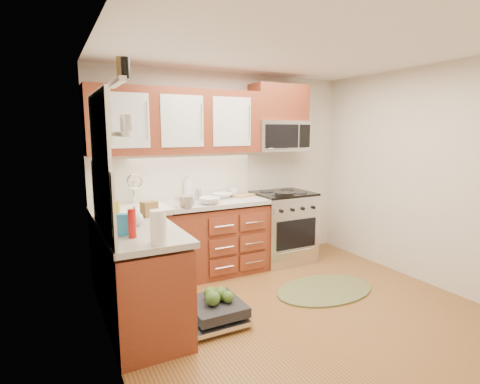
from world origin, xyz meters
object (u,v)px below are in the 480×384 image
rug (325,290)px  bowl_b (210,201)px  bowl_a (222,195)px  stock_pot (185,201)px  microwave (279,136)px  dishwasher (212,312)px  skillet (285,194)px  cutting_board (243,195)px  range (283,227)px  cup (233,192)px  paper_towel_roll (158,227)px  sink (139,219)px  upper_cabinets (177,122)px

rug → bowl_b: (-1.01, 0.89, 0.95)m
bowl_a → stock_pot: bearing=-151.4°
bowl_b → microwave: bearing=14.7°
dishwasher → stock_pot: bearing=85.1°
skillet → bowl_b: bearing=176.0°
cutting_board → range: bearing=-12.2°
stock_pot → bowl_b: bearing=5.4°
dishwasher → cup: (0.90, 1.35, 0.87)m
stock_pot → cutting_board: size_ratio=0.70×
skillet → bowl_b: size_ratio=1.01×
skillet → bowl_a: bearing=151.5°
dishwasher → stock_pot: size_ratio=3.27×
skillet → cutting_board: 0.55m
range → cutting_board: range is taller
microwave → paper_towel_roll: 2.70m
paper_towel_roll → dishwasher: bearing=29.9°
microwave → skillet: microwave is taller
sink → skillet: (1.78, -0.24, 0.17)m
stock_pot → paper_towel_roll: bearing=-117.1°
dishwasher → rug: dishwasher is taller
upper_cabinets → cutting_board: size_ratio=6.72×
upper_cabinets → dishwasher: 2.19m
dishwasher → bowl_a: 1.67m
bowl_a → bowl_b: 0.43m
skillet → bowl_a: size_ratio=1.02×
stock_pot → paper_towel_roll: paper_towel_roll is taller
paper_towel_roll → stock_pot: bearing=62.9°
dishwasher → upper_cabinets: bearing=84.0°
skillet → paper_towel_roll: size_ratio=0.96×
upper_cabinets → paper_towel_roll: size_ratio=7.83×
sink → rug: sink is taller
upper_cabinets → sink: upper_cabinets is taller
dishwasher → paper_towel_roll: paper_towel_roll is taller
microwave → stock_pot: microwave is taller
bowl_b → skillet: bearing=-4.0°
cutting_board → skillet: bearing=-42.2°
microwave → rug: (-0.14, -1.19, -1.69)m
skillet → cup: cup is taller
paper_towel_roll → upper_cabinets: bearing=66.5°
skillet → cutting_board: size_ratio=0.83×
microwave → paper_towel_roll: (-2.10, -1.57, -0.64)m
sink → cup: (1.29, 0.23, 0.17)m
rug → paper_towel_roll: bearing=-169.0°
range → stock_pot: (-1.46, -0.21, 0.51)m
upper_cabinets → skillet: upper_cabinets is taller
stock_pot → bowl_a: size_ratio=0.87×
microwave → skillet: (-0.15, -0.37, -0.73)m
skillet → cutting_board: bearing=137.8°
sink → bowl_b: bearing=-12.2°
cup → sink: bearing=-169.9°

